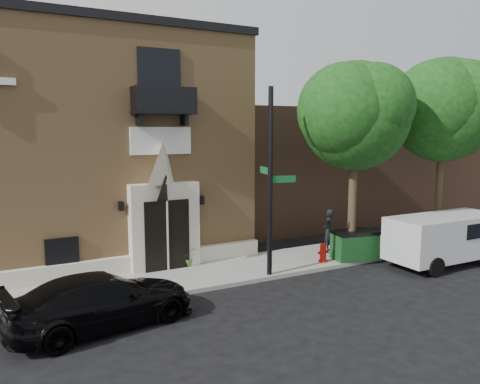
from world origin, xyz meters
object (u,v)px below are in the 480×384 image
object	(u,v)px
cargo_van	(448,237)
dumpster	(355,245)
pedestrian_near	(329,231)
black_sedan	(102,301)
street_sign	(270,182)
fire_hydrant	(323,253)

from	to	relation	value
cargo_van	dumpster	xyz separation A→B (m)	(-3.06, 1.92, -0.37)
dumpster	pedestrian_near	bearing A→B (deg)	110.44
black_sedan	street_sign	xyz separation A→B (m)	(6.18, 1.43, 2.75)
street_sign	fire_hydrant	distance (m)	4.00
fire_hydrant	dumpster	world-z (taller)	dumpster
cargo_van	street_sign	world-z (taller)	street_sign
black_sedan	pedestrian_near	xyz separation A→B (m)	(10.00, 2.92, 0.33)
cargo_van	pedestrian_near	bearing A→B (deg)	135.80
dumpster	street_sign	bearing A→B (deg)	-167.64
black_sedan	fire_hydrant	world-z (taller)	black_sedan
fire_hydrant	cargo_van	bearing A→B (deg)	-25.84
cargo_van	black_sedan	bearing A→B (deg)	179.11
black_sedan	cargo_van	size ratio (longest dim) A/B	1.04
fire_hydrant	dumpster	xyz separation A→B (m)	(1.39, -0.24, 0.21)
fire_hydrant	dumpster	bearing A→B (deg)	-9.78
cargo_van	dumpster	size ratio (longest dim) A/B	2.55
cargo_van	dumpster	world-z (taller)	cargo_van
black_sedan	dumpster	xyz separation A→B (m)	(10.24, 1.56, -0.00)
cargo_van	street_sign	xyz separation A→B (m)	(-7.12, 1.79, 2.38)
black_sedan	fire_hydrant	xyz separation A→B (m)	(8.85, 1.80, -0.21)
black_sedan	cargo_van	bearing A→B (deg)	-101.75
dumpster	fire_hydrant	bearing A→B (deg)	-179.17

